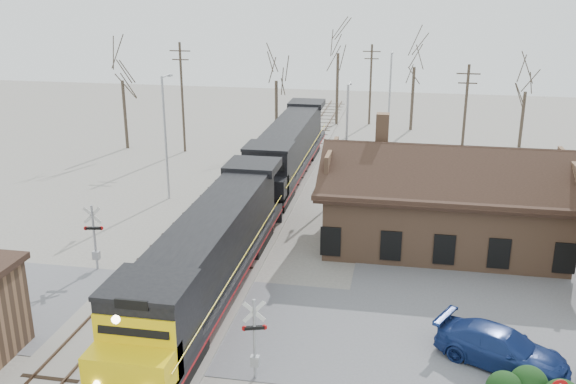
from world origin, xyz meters
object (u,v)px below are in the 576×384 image
Objects in this scene: depot at (442,208)px; parked_car at (502,348)px; locomotive_lead at (207,259)px; locomotive_trailing at (288,150)px.

depot is 2.67× the size of parked_car.
locomotive_lead is 22.06m from locomotive_trailing.
depot is 13.60m from parked_car.
locomotive_trailing is at bearing 56.18° from parked_car.
depot is 0.70× the size of locomotive_lead.
parked_car is at bearing -11.95° from locomotive_lead.
parked_car is (14.05, -25.04, -1.72)m from locomotive_trailing.
locomotive_trailing is at bearing 135.72° from depot.
locomotive_lead is 1.00× the size of locomotive_trailing.
depot reaches higher than locomotive_trailing.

